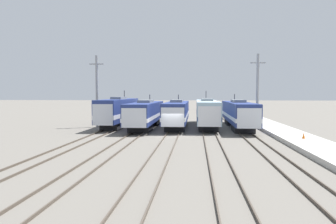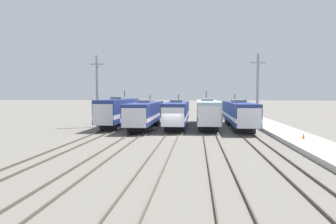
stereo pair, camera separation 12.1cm
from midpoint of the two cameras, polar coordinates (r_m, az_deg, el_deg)
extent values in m
plane|color=#666059|center=(37.99, 0.87, -4.05)|extent=(400.00, 400.00, 0.00)
cube|color=#4C4238|center=(39.74, -12.63, -3.70)|extent=(0.07, 120.00, 0.15)
cube|color=#4C4238|center=(39.33, -10.64, -3.75)|extent=(0.07, 120.00, 0.15)
cube|color=#4C4238|center=(38.66, -6.56, -3.84)|extent=(0.07, 120.00, 0.15)
cube|color=#4C4238|center=(38.40, -4.46, -3.87)|extent=(0.07, 120.00, 0.15)
cube|color=#4C4238|center=(38.04, -0.21, -3.93)|extent=(0.07, 120.00, 0.15)
cube|color=#4C4238|center=(37.94, 1.96, -3.95)|extent=(0.07, 120.00, 0.15)
cube|color=#4C4238|center=(37.89, 6.27, -3.98)|extent=(0.07, 120.00, 0.15)
cube|color=#4C4238|center=(37.95, 8.44, -3.98)|extent=(0.07, 120.00, 0.15)
cube|color=#4C4238|center=(38.23, 12.72, -3.97)|extent=(0.07, 120.00, 0.15)
cube|color=#4C4238|center=(38.45, 14.85, -3.96)|extent=(0.07, 120.00, 0.15)
cube|color=black|center=(44.63, -9.67, -2.40)|extent=(2.31, 3.73, 0.95)
cube|color=black|center=(52.83, -7.34, -1.52)|extent=(2.31, 3.73, 0.95)
cube|color=navy|center=(48.58, -8.43, 0.43)|extent=(2.72, 16.94, 3.05)
cube|color=silver|center=(48.61, -8.42, -0.29)|extent=(2.76, 16.98, 0.55)
cube|color=silver|center=(41.37, -10.83, -0.39)|extent=(2.50, 2.18, 2.59)
cube|color=black|center=(40.37, -11.23, 0.33)|extent=(2.12, 0.08, 0.73)
cube|color=slate|center=(48.53, -8.44, 2.43)|extent=(1.49, 4.23, 0.35)
cylinder|color=#38383D|center=(52.16, -7.50, 3.02)|extent=(0.12, 0.12, 1.31)
cube|color=black|center=(41.64, -4.70, -2.77)|extent=(2.63, 3.95, 0.95)
cube|color=black|center=(50.49, -2.98, -1.71)|extent=(2.63, 3.95, 0.95)
cube|color=navy|center=(45.93, -3.77, 0.03)|extent=(3.09, 17.98, 2.63)
cube|color=silver|center=(45.96, -3.76, -0.62)|extent=(3.13, 18.02, 0.47)
cube|color=silver|center=(38.10, -5.59, -0.92)|extent=(2.84, 2.24, 2.23)
cube|color=black|center=(37.05, -5.89, -0.28)|extent=(2.42, 0.08, 0.63)
cube|color=slate|center=(45.87, -3.77, 1.89)|extent=(1.70, 4.49, 0.35)
cylinder|color=#38383D|center=(49.77, -3.08, 2.42)|extent=(0.12, 0.12, 1.09)
cube|color=black|center=(42.49, 1.32, -2.64)|extent=(2.50, 3.93, 0.95)
cube|color=black|center=(51.36, 1.96, -1.63)|extent=(2.50, 3.93, 0.95)
cube|color=navy|center=(46.79, 1.68, 0.11)|extent=(2.94, 17.85, 2.65)
cube|color=silver|center=(46.82, 1.67, -0.54)|extent=(2.98, 17.89, 0.48)
cube|color=silver|center=(38.85, 0.99, -0.81)|extent=(2.71, 2.07, 2.26)
cube|color=black|center=(37.87, 0.89, -0.17)|extent=(2.30, 0.08, 0.63)
cube|color=slate|center=(46.74, 1.68, 1.95)|extent=(1.62, 4.46, 0.35)
cylinder|color=#38383D|center=(50.65, 1.94, 2.44)|extent=(0.12, 0.12, 1.04)
cube|color=#232326|center=(43.19, 7.07, -2.57)|extent=(2.49, 4.18, 0.95)
cube|color=#232326|center=(52.65, 6.70, -1.53)|extent=(2.49, 4.18, 0.95)
cube|color=#9EBCCC|center=(47.78, 6.89, 0.26)|extent=(2.92, 19.00, 2.83)
cube|color=navy|center=(47.82, 6.88, -0.42)|extent=(2.96, 19.04, 0.51)
cube|color=silver|center=(39.15, 7.30, -0.70)|extent=(2.69, 1.86, 2.41)
cube|color=black|center=(38.27, 7.35, 0.01)|extent=(2.29, 0.08, 0.67)
cube|color=gray|center=(47.73, 6.90, 2.17)|extent=(1.61, 4.75, 0.35)
cylinder|color=#38383D|center=(51.90, 6.75, 2.86)|extent=(0.12, 0.12, 1.45)
cube|color=black|center=(42.10, 12.99, -2.77)|extent=(2.46, 4.27, 0.95)
cube|color=black|center=(51.68, 11.50, -1.66)|extent=(2.46, 4.27, 0.95)
cube|color=navy|center=(46.75, 12.20, 0.05)|extent=(2.90, 19.39, 2.67)
cube|color=silver|center=(46.78, 12.19, -0.60)|extent=(2.94, 19.43, 0.48)
cube|color=silver|center=(38.14, 13.83, -0.97)|extent=(2.66, 2.14, 2.27)
cube|color=black|center=(37.13, 14.07, -0.31)|extent=(2.26, 0.08, 0.64)
cube|color=slate|center=(46.69, 12.22, 1.90)|extent=(1.59, 4.85, 0.35)
cylinder|color=#38383D|center=(50.92, 11.62, 2.45)|extent=(0.12, 0.12, 1.13)
cylinder|color=gray|center=(47.93, -12.16, 3.52)|extent=(0.39, 0.39, 10.24)
cube|color=gray|center=(48.12, -12.21, 8.15)|extent=(2.06, 0.16, 0.16)
cylinder|color=gray|center=(46.57, 15.44, 3.48)|extent=(0.39, 0.39, 10.24)
cube|color=gray|center=(46.76, 15.51, 8.26)|extent=(2.06, 0.16, 0.16)
cube|color=#B7B5AD|center=(39.27, 20.40, -3.69)|extent=(4.00, 120.00, 0.44)
cone|color=orange|center=(34.47, 22.63, -3.83)|extent=(0.29, 0.29, 0.58)
camera|label=1|loc=(0.06, -89.91, 0.00)|focal=35.00mm
camera|label=2|loc=(0.06, 90.09, 0.00)|focal=35.00mm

